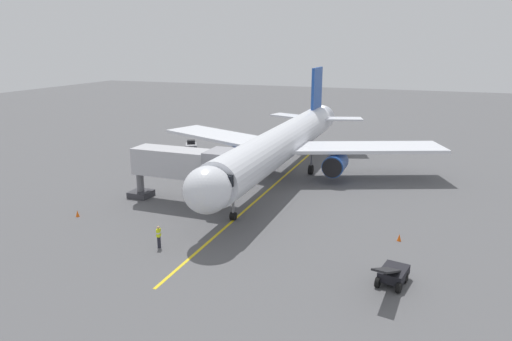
{
  "coord_description": "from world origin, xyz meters",
  "views": [
    {
      "loc": [
        -13.65,
        50.64,
        14.65
      ],
      "look_at": [
        1.36,
        10.64,
        3.0
      ],
      "focal_mm": 32.8,
      "sensor_mm": 36.0,
      "label": 1
    }
  ],
  "objects": [
    {
      "name": "ground_crew_marshaller",
      "position": [
        4.31,
        23.23,
        0.89
      ],
      "size": [
        0.33,
        0.45,
        1.71
      ],
      "color": "#23232D",
      "rests_on": "ground"
    },
    {
      "name": "tug_portside",
      "position": [
        17.42,
        -6.26,
        0.7
      ],
      "size": [
        2.41,
        2.74,
        1.5
      ],
      "color": "#9E9EA3",
      "rests_on": "ground"
    },
    {
      "name": "ground_plane",
      "position": [
        0.0,
        0.0,
        0.0
      ],
      "size": [
        220.0,
        220.0,
        0.0
      ],
      "primitive_type": "plane",
      "color": "#565659"
    },
    {
      "name": "jet_bridge",
      "position": [
        6.74,
        13.61,
        3.76
      ],
      "size": [
        11.41,
        3.21,
        5.4
      ],
      "color": "#B7B7BC",
      "rests_on": "ground"
    },
    {
      "name": "apron_lead_in_line",
      "position": [
        1.32,
        8.64,
        0.01
      ],
      "size": [
        0.41,
        40.0,
        0.01
      ],
      "primitive_type": "cube",
      "rotation": [
        0.0,
        0.0,
        -0.0
      ],
      "color": "yellow",
      "rests_on": "ground"
    },
    {
      "name": "airplane",
      "position": [
        1.32,
        2.35,
        4.0
      ],
      "size": [
        34.81,
        40.21,
        11.5
      ],
      "color": "silver",
      "rests_on": "ground"
    },
    {
      "name": "belt_loader_near_nose",
      "position": [
        -12.35,
        22.8,
        0.71
      ],
      "size": [
        2.07,
        4.72,
        2.32
      ],
      "color": "black",
      "rests_on": "ground"
    },
    {
      "name": "safety_cone_nose_left",
      "position": [
        14.46,
        20.18,
        0.28
      ],
      "size": [
        0.32,
        0.32,
        0.55
      ],
      "primitive_type": "cone",
      "color": "#F2590F",
      "rests_on": "ground"
    },
    {
      "name": "safety_cone_nose_right",
      "position": [
        -12.28,
        15.71,
        0.28
      ],
      "size": [
        0.32,
        0.32,
        0.55
      ],
      "primitive_type": "cone",
      "color": "#F2590F",
      "rests_on": "ground"
    }
  ]
}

